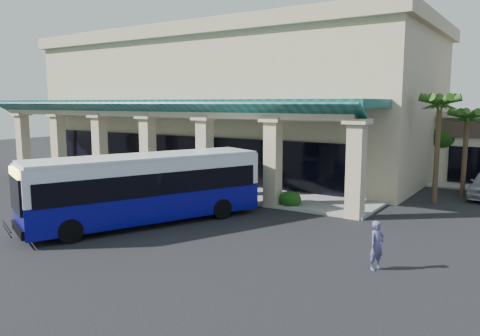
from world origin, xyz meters
The scene contains 9 objects.
ground centered at (0.00, 0.00, 0.00)m, with size 110.00×110.00×0.00m, color black.
main_building centered at (-8.00, 16.00, 5.67)m, with size 30.80×14.80×11.35m, color #C0AD89, non-canonical shape.
arcade centered at (-8.00, 6.80, 2.85)m, with size 30.00×6.20×5.70m, color #0B423E, non-canonical shape.
palm_0 centered at (8.50, 11.00, 3.30)m, with size 2.40×2.40×6.60m, color #214813, non-canonical shape.
palm_1 centered at (9.50, 14.00, 2.90)m, with size 2.40×2.40×5.80m, color #214813, non-canonical shape.
palm_2 centered at (-22.50, 6.50, 3.10)m, with size 2.40×2.40×6.20m, color #214813, non-canonical shape.
broadleaf_tree centered at (7.50, 19.00, 2.41)m, with size 2.60×2.60×4.81m, color #14390D, non-canonical shape.
transit_bus centered at (-1.60, -1.00, 1.57)m, with size 2.62×11.27×3.15m, color #0A0977, non-canonical shape.
pedestrian centered at (9.02, -1.16, 0.82)m, with size 0.60×0.39×1.64m, color #4F507C.
Camera 1 is at (13.42, -16.12, 5.49)m, focal length 35.00 mm.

